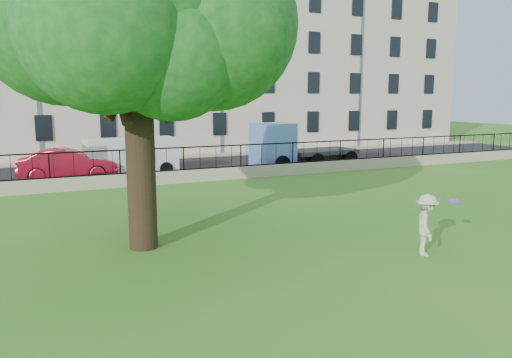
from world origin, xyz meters
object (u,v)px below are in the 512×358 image
man (426,225)px  frisbee (454,201)px  tree (129,1)px  white_van (131,157)px  blue_truck (304,145)px  red_sedan (69,164)px

man → frisbee: 1.05m
tree → white_van: tree is taller
frisbee → white_van: 17.77m
tree → blue_truck: 18.02m
man → frisbee: size_ratio=6.00×
man → tree: bearing=95.7°
frisbee → white_van: bearing=107.1°
frisbee → tree: bearing=153.2°
tree → blue_truck: (12.25, 12.15, -5.20)m
tree → red_sedan: 14.13m
man → frisbee: (0.89, -0.02, 0.56)m
man → frisbee: man is taller
tree → blue_truck: tree is taller
frisbee → blue_truck: blue_truck is taller
red_sedan → frisbee: bearing=-146.7°
tree → frisbee: tree is taller
man → white_van: (-4.34, 16.96, 0.17)m
red_sedan → blue_truck: size_ratio=0.75×
tree → man: tree is taller
frisbee → white_van: size_ratio=0.06×
frisbee → red_sedan: (-8.38, 16.71, -0.59)m
man → blue_truck: blue_truck is taller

